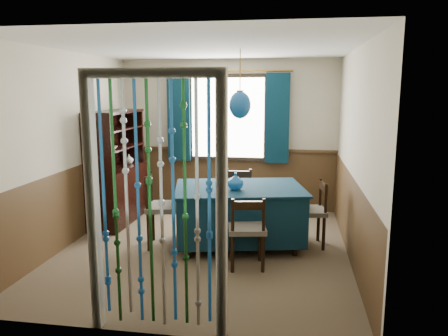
% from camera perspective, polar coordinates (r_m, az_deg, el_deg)
% --- Properties ---
extents(floor, '(4.00, 4.00, 0.00)m').
position_cam_1_polar(floor, '(5.69, -2.50, -10.50)').
color(floor, brown).
rests_on(floor, ground).
extents(ceiling, '(4.00, 4.00, 0.00)m').
position_cam_1_polar(ceiling, '(5.34, -2.72, 15.43)').
color(ceiling, silver).
rests_on(ceiling, ground).
extents(wall_back, '(3.60, 0.00, 3.60)m').
position_cam_1_polar(wall_back, '(7.33, 0.56, 4.27)').
color(wall_back, beige).
rests_on(wall_back, ground).
extents(wall_front, '(3.60, 0.00, 3.60)m').
position_cam_1_polar(wall_front, '(3.48, -9.29, -2.65)').
color(wall_front, beige).
rests_on(wall_front, ground).
extents(wall_left, '(0.00, 4.00, 4.00)m').
position_cam_1_polar(wall_left, '(6.00, -19.69, 2.32)').
color(wall_left, beige).
rests_on(wall_left, ground).
extents(wall_right, '(0.00, 4.00, 4.00)m').
position_cam_1_polar(wall_right, '(5.32, 16.76, 1.52)').
color(wall_right, beige).
rests_on(wall_right, ground).
extents(wainscot_back, '(3.60, 0.00, 3.60)m').
position_cam_1_polar(wainscot_back, '(7.43, 0.53, -1.50)').
color(wainscot_back, '#49321C').
rests_on(wainscot_back, ground).
extents(wainscot_front, '(3.60, 0.00, 3.60)m').
position_cam_1_polar(wainscot_front, '(3.73, -8.87, -13.91)').
color(wainscot_front, '#49321C').
rests_on(wainscot_front, ground).
extents(wainscot_left, '(0.00, 4.00, 4.00)m').
position_cam_1_polar(wainscot_left, '(6.14, -19.15, -4.63)').
color(wainscot_left, '#49321C').
rests_on(wainscot_left, ground).
extents(wainscot_right, '(0.00, 4.00, 4.00)m').
position_cam_1_polar(wainscot_right, '(5.47, 16.20, -6.25)').
color(wainscot_right, '#49321C').
rests_on(wainscot_right, ground).
extents(window, '(1.32, 0.12, 1.42)m').
position_cam_1_polar(window, '(7.26, 0.50, 6.58)').
color(window, black).
rests_on(window, wall_back).
extents(doorway, '(1.16, 0.12, 2.18)m').
position_cam_1_polar(doorway, '(3.58, -8.89, -5.56)').
color(doorway, silver).
rests_on(doorway, ground).
extents(dining_table, '(1.83, 1.44, 0.78)m').
position_cam_1_polar(dining_table, '(5.68, 2.00, -5.74)').
color(dining_table, '#0A2434').
rests_on(dining_table, floor).
extents(chair_near, '(0.48, 0.47, 0.85)m').
position_cam_1_polar(chair_near, '(4.99, 3.03, -8.04)').
color(chair_near, black).
rests_on(chair_near, floor).
extents(chair_far, '(0.43, 0.42, 0.85)m').
position_cam_1_polar(chair_far, '(6.39, 1.82, -3.88)').
color(chair_far, black).
rests_on(chair_far, floor).
extents(chair_left, '(0.53, 0.55, 0.96)m').
position_cam_1_polar(chair_left, '(5.72, -8.07, -5.15)').
color(chair_left, black).
rests_on(chair_left, floor).
extents(chair_right, '(0.46, 0.48, 0.86)m').
position_cam_1_polar(chair_right, '(5.78, 11.33, -5.58)').
color(chair_right, black).
rests_on(chair_right, floor).
extents(sideboard, '(0.49, 1.31, 1.70)m').
position_cam_1_polar(sideboard, '(6.86, -13.74, -2.02)').
color(sideboard, black).
rests_on(sideboard, floor).
extents(pendant_lamp, '(0.27, 0.27, 0.84)m').
position_cam_1_polar(pendant_lamp, '(5.46, 2.09, 8.25)').
color(pendant_lamp, olive).
rests_on(pendant_lamp, ceiling).
extents(vase_table, '(0.24, 0.24, 0.19)m').
position_cam_1_polar(vase_table, '(5.43, 1.50, -1.85)').
color(vase_table, navy).
rests_on(vase_table, dining_table).
extents(bowl_shelf, '(0.26, 0.26, 0.05)m').
position_cam_1_polar(bowl_shelf, '(6.43, -14.63, 2.56)').
color(bowl_shelf, beige).
rests_on(bowl_shelf, sideboard).
extents(vase_sideboard, '(0.16, 0.16, 0.17)m').
position_cam_1_polar(vase_sideboard, '(7.09, -12.34, 1.24)').
color(vase_sideboard, beige).
rests_on(vase_sideboard, sideboard).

